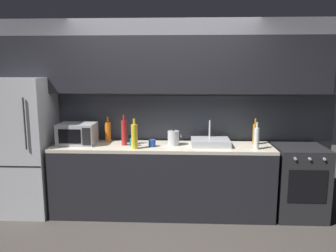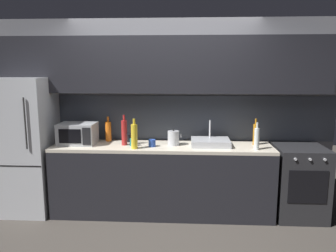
{
  "view_description": "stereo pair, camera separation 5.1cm",
  "coord_description": "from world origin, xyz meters",
  "px_view_note": "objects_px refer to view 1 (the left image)",
  "views": [
    {
      "loc": [
        0.26,
        -3.15,
        1.84
      ],
      "look_at": [
        0.08,
        0.9,
        1.15
      ],
      "focal_mm": 35.27,
      "sensor_mm": 36.0,
      "label": 1
    },
    {
      "loc": [
        0.31,
        -3.14,
        1.84
      ],
      "look_at": [
        0.08,
        0.9,
        1.15
      ],
      "focal_mm": 35.27,
      "sensor_mm": 36.0,
      "label": 2
    }
  ],
  "objects_px": {
    "oven_range": "(298,181)",
    "mug_dark": "(129,138)",
    "kettle": "(173,138)",
    "mug_blue": "(152,143)",
    "refrigerator": "(25,146)",
    "wine_bottle_orange": "(108,131)",
    "wine_bottle_amber": "(255,134)",
    "wine_bottle_red": "(124,132)",
    "wine_bottle_clear": "(257,138)",
    "wine_bottle_yellow": "(134,136)",
    "microwave": "(77,134)",
    "mug_teal": "(133,142)"
  },
  "relations": [
    {
      "from": "kettle",
      "to": "refrigerator",
      "type": "bearing_deg",
      "value": -179.55
    },
    {
      "from": "mug_dark",
      "to": "mug_blue",
      "type": "height_order",
      "value": "mug_dark"
    },
    {
      "from": "wine_bottle_clear",
      "to": "wine_bottle_red",
      "type": "distance_m",
      "value": 1.63
    },
    {
      "from": "microwave",
      "to": "mug_teal",
      "type": "xyz_separation_m",
      "value": [
        0.72,
        -0.06,
        -0.09
      ]
    },
    {
      "from": "oven_range",
      "to": "wine_bottle_orange",
      "type": "distance_m",
      "value": 2.53
    },
    {
      "from": "wine_bottle_yellow",
      "to": "mug_teal",
      "type": "height_order",
      "value": "wine_bottle_yellow"
    },
    {
      "from": "microwave",
      "to": "wine_bottle_red",
      "type": "xyz_separation_m",
      "value": [
        0.61,
        -0.02,
        0.03
      ]
    },
    {
      "from": "wine_bottle_clear",
      "to": "wine_bottle_orange",
      "type": "height_order",
      "value": "same"
    },
    {
      "from": "wine_bottle_red",
      "to": "mug_blue",
      "type": "xyz_separation_m",
      "value": [
        0.36,
        -0.07,
        -0.12
      ]
    },
    {
      "from": "wine_bottle_clear",
      "to": "mug_teal",
      "type": "xyz_separation_m",
      "value": [
        -1.5,
        0.11,
        -0.09
      ]
    },
    {
      "from": "wine_bottle_red",
      "to": "mug_teal",
      "type": "height_order",
      "value": "wine_bottle_red"
    },
    {
      "from": "mug_dark",
      "to": "mug_blue",
      "type": "distance_m",
      "value": 0.42
    },
    {
      "from": "kettle",
      "to": "mug_blue",
      "type": "height_order",
      "value": "kettle"
    },
    {
      "from": "refrigerator",
      "to": "kettle",
      "type": "height_order",
      "value": "refrigerator"
    },
    {
      "from": "oven_range",
      "to": "wine_bottle_amber",
      "type": "bearing_deg",
      "value": 169.36
    },
    {
      "from": "refrigerator",
      "to": "mug_blue",
      "type": "bearing_deg",
      "value": -2.61
    },
    {
      "from": "kettle",
      "to": "wine_bottle_orange",
      "type": "xyz_separation_m",
      "value": [
        -0.88,
        0.2,
        0.04
      ]
    },
    {
      "from": "mug_dark",
      "to": "microwave",
      "type": "bearing_deg",
      "value": -165.49
    },
    {
      "from": "wine_bottle_amber",
      "to": "mug_teal",
      "type": "relative_size",
      "value": 3.53
    },
    {
      "from": "refrigerator",
      "to": "oven_range",
      "type": "distance_m",
      "value": 3.51
    },
    {
      "from": "refrigerator",
      "to": "wine_bottle_orange",
      "type": "height_order",
      "value": "refrigerator"
    },
    {
      "from": "refrigerator",
      "to": "mug_dark",
      "type": "bearing_deg",
      "value": 7.88
    },
    {
      "from": "kettle",
      "to": "wine_bottle_yellow",
      "type": "distance_m",
      "value": 0.51
    },
    {
      "from": "refrigerator",
      "to": "wine_bottle_yellow",
      "type": "distance_m",
      "value": 1.47
    },
    {
      "from": "kettle",
      "to": "wine_bottle_red",
      "type": "bearing_deg",
      "value": -178.05
    },
    {
      "from": "kettle",
      "to": "wine_bottle_yellow",
      "type": "bearing_deg",
      "value": -155.66
    },
    {
      "from": "kettle",
      "to": "wine_bottle_clear",
      "type": "height_order",
      "value": "wine_bottle_clear"
    },
    {
      "from": "kettle",
      "to": "wine_bottle_red",
      "type": "xyz_separation_m",
      "value": [
        -0.62,
        -0.02,
        0.07
      ]
    },
    {
      "from": "mug_dark",
      "to": "kettle",
      "type": "bearing_deg",
      "value": -15.52
    },
    {
      "from": "wine_bottle_orange",
      "to": "mug_dark",
      "type": "relative_size",
      "value": 3.16
    },
    {
      "from": "wine_bottle_amber",
      "to": "oven_range",
      "type": "bearing_deg",
      "value": -10.64
    },
    {
      "from": "wine_bottle_clear",
      "to": "wine_bottle_yellow",
      "type": "xyz_separation_m",
      "value": [
        -1.46,
        -0.04,
        0.02
      ]
    },
    {
      "from": "wine_bottle_red",
      "to": "wine_bottle_amber",
      "type": "relative_size",
      "value": 1.14
    },
    {
      "from": "wine_bottle_clear",
      "to": "refrigerator",
      "type": "bearing_deg",
      "value": 176.95
    },
    {
      "from": "wine_bottle_yellow",
      "to": "wine_bottle_orange",
      "type": "relative_size",
      "value": 1.11
    },
    {
      "from": "wine_bottle_yellow",
      "to": "wine_bottle_amber",
      "type": "distance_m",
      "value": 1.53
    },
    {
      "from": "refrigerator",
      "to": "wine_bottle_red",
      "type": "bearing_deg",
      "value": -0.28
    },
    {
      "from": "wine_bottle_red",
      "to": "wine_bottle_yellow",
      "type": "height_order",
      "value": "wine_bottle_red"
    },
    {
      "from": "kettle",
      "to": "wine_bottle_amber",
      "type": "relative_size",
      "value": 0.62
    },
    {
      "from": "oven_range",
      "to": "mug_dark",
      "type": "bearing_deg",
      "value": 175.21
    },
    {
      "from": "refrigerator",
      "to": "kettle",
      "type": "bearing_deg",
      "value": 0.45
    },
    {
      "from": "microwave",
      "to": "mug_dark",
      "type": "height_order",
      "value": "microwave"
    },
    {
      "from": "microwave",
      "to": "wine_bottle_yellow",
      "type": "height_order",
      "value": "wine_bottle_yellow"
    },
    {
      "from": "wine_bottle_red",
      "to": "oven_range",
      "type": "bearing_deg",
      "value": 0.13
    },
    {
      "from": "wine_bottle_red",
      "to": "mug_blue",
      "type": "relative_size",
      "value": 4.34
    },
    {
      "from": "microwave",
      "to": "wine_bottle_red",
      "type": "bearing_deg",
      "value": -2.32
    },
    {
      "from": "oven_range",
      "to": "refrigerator",
      "type": "bearing_deg",
      "value": 179.98
    },
    {
      "from": "refrigerator",
      "to": "wine_bottle_red",
      "type": "xyz_separation_m",
      "value": [
        1.29,
        -0.01,
        0.19
      ]
    },
    {
      "from": "wine_bottle_yellow",
      "to": "mug_teal",
      "type": "relative_size",
      "value": 3.85
    },
    {
      "from": "mug_dark",
      "to": "mug_blue",
      "type": "bearing_deg",
      "value": -37.28
    }
  ]
}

